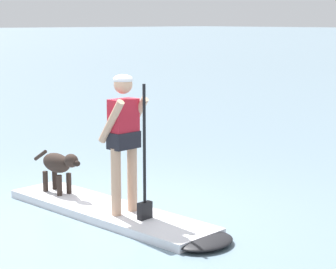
# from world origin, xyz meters

# --- Properties ---
(ground_plane) EXTENTS (400.00, 400.00, 0.00)m
(ground_plane) POSITION_xyz_m (0.00, 0.00, 0.00)
(ground_plane) COLOR slate
(paddleboard) EXTENTS (3.46, 0.99, 0.10)m
(paddleboard) POSITION_xyz_m (0.23, 0.02, 0.05)
(paddleboard) COLOR silver
(paddleboard) RESTS_ON ground_plane
(person_paddler) EXTENTS (0.62, 0.50, 1.66)m
(person_paddler) POSITION_xyz_m (0.32, 0.02, 1.06)
(person_paddler) COLOR tan
(person_paddler) RESTS_ON paddleboard
(dog) EXTENTS (0.99, 0.26, 0.57)m
(dog) POSITION_xyz_m (-0.98, -0.07, 0.49)
(dog) COLOR #2D231E
(dog) RESTS_ON paddleboard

